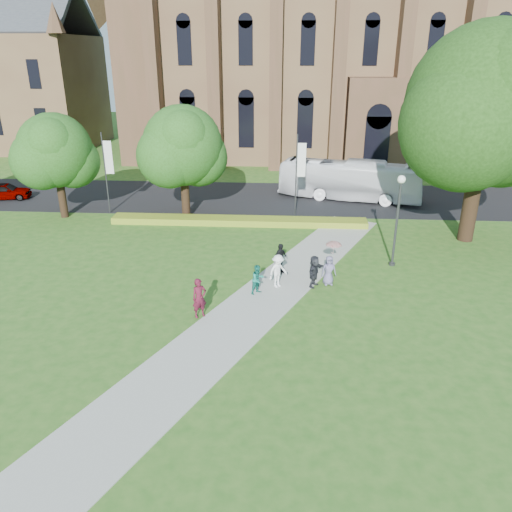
# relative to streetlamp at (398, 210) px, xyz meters

# --- Properties ---
(ground) EXTENTS (160.00, 160.00, 0.00)m
(ground) POSITION_rel_streetlamp_xyz_m (-7.50, -6.50, -3.30)
(ground) COLOR #2A5B1B
(ground) RESTS_ON ground
(road) EXTENTS (160.00, 10.00, 0.02)m
(road) POSITION_rel_streetlamp_xyz_m (-7.50, 13.50, -3.29)
(road) COLOR black
(road) RESTS_ON ground
(footpath) EXTENTS (15.58, 28.54, 0.04)m
(footpath) POSITION_rel_streetlamp_xyz_m (-7.50, -5.50, -3.28)
(footpath) COLOR #B2B2A8
(footpath) RESTS_ON ground
(flower_hedge) EXTENTS (18.00, 1.40, 0.45)m
(flower_hedge) POSITION_rel_streetlamp_xyz_m (-9.50, 6.70, -3.07)
(flower_hedge) COLOR gold
(flower_hedge) RESTS_ON ground
(cathedral) EXTENTS (52.60, 18.25, 28.00)m
(cathedral) POSITION_rel_streetlamp_xyz_m (2.50, 33.23, 9.69)
(cathedral) COLOR brown
(cathedral) RESTS_ON ground
(streetlamp) EXTENTS (0.44, 0.44, 5.24)m
(streetlamp) POSITION_rel_streetlamp_xyz_m (0.00, 0.00, 0.00)
(streetlamp) COLOR #38383D
(streetlamp) RESTS_ON ground
(large_tree) EXTENTS (9.60, 9.60, 13.20)m
(large_tree) POSITION_rel_streetlamp_xyz_m (5.50, 4.50, 5.07)
(large_tree) COLOR #332114
(large_tree) RESTS_ON ground
(street_tree_0) EXTENTS (5.20, 5.20, 7.50)m
(street_tree_0) POSITION_rel_streetlamp_xyz_m (-22.50, 7.50, 1.58)
(street_tree_0) COLOR #332114
(street_tree_0) RESTS_ON ground
(street_tree_1) EXTENTS (5.60, 5.60, 8.05)m
(street_tree_1) POSITION_rel_streetlamp_xyz_m (-13.50, 8.00, 1.93)
(street_tree_1) COLOR #332114
(street_tree_1) RESTS_ON ground
(banner_pole_0) EXTENTS (0.70, 0.10, 6.00)m
(banner_pole_0) POSITION_rel_streetlamp_xyz_m (-5.39, 8.70, 0.09)
(banner_pole_0) COLOR #38383D
(banner_pole_0) RESTS_ON ground
(banner_pole_1) EXTENTS (0.70, 0.10, 6.00)m
(banner_pole_1) POSITION_rel_streetlamp_xyz_m (-19.39, 8.70, 0.09)
(banner_pole_1) COLOR #38383D
(banner_pole_1) RESTS_ON ground
(tour_coach) EXTENTS (11.79, 5.45, 3.20)m
(tour_coach) POSITION_rel_streetlamp_xyz_m (-1.04, 13.54, -1.68)
(tour_coach) COLOR silver
(tour_coach) RESTS_ON road
(car_0) EXTENTS (4.23, 2.34, 1.36)m
(car_0) POSITION_rel_streetlamp_xyz_m (-29.29, 11.73, -2.60)
(car_0) COLOR gray
(car_0) RESTS_ON road
(pedestrian_0) EXTENTS (0.82, 0.76, 1.89)m
(pedestrian_0) POSITION_rel_streetlamp_xyz_m (-9.98, -6.68, -2.31)
(pedestrian_0) COLOR #4F1223
(pedestrian_0) RESTS_ON footpath
(pedestrian_1) EXTENTS (0.94, 0.94, 1.54)m
(pedestrian_1) POSITION_rel_streetlamp_xyz_m (-7.47, -4.15, -2.49)
(pedestrian_1) COLOR #167261
(pedestrian_1) RESTS_ON footpath
(pedestrian_2) EXTENTS (1.29, 1.25, 1.77)m
(pedestrian_2) POSITION_rel_streetlamp_xyz_m (-6.48, -3.30, -2.37)
(pedestrian_2) COLOR white
(pedestrian_2) RESTS_ON footpath
(pedestrian_3) EXTENTS (0.95, 1.06, 1.72)m
(pedestrian_3) POSITION_rel_streetlamp_xyz_m (-6.40, -1.60, -2.39)
(pedestrian_3) COLOR black
(pedestrian_3) RESTS_ON footpath
(pedestrian_4) EXTENTS (0.87, 0.66, 1.58)m
(pedestrian_4) POSITION_rel_streetlamp_xyz_m (-3.84, -2.86, -2.46)
(pedestrian_4) COLOR slate
(pedestrian_4) RESTS_ON footpath
(pedestrian_5) EXTENTS (1.13, 1.64, 1.70)m
(pedestrian_5) POSITION_rel_streetlamp_xyz_m (-4.61, -3.13, -2.41)
(pedestrian_5) COLOR #24252C
(pedestrian_5) RESTS_ON footpath
(parasol) EXTENTS (0.83, 0.83, 0.71)m
(parasol) POSITION_rel_streetlamp_xyz_m (-3.66, -2.76, -1.32)
(parasol) COLOR #CB8F9B
(parasol) RESTS_ON pedestrian_4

